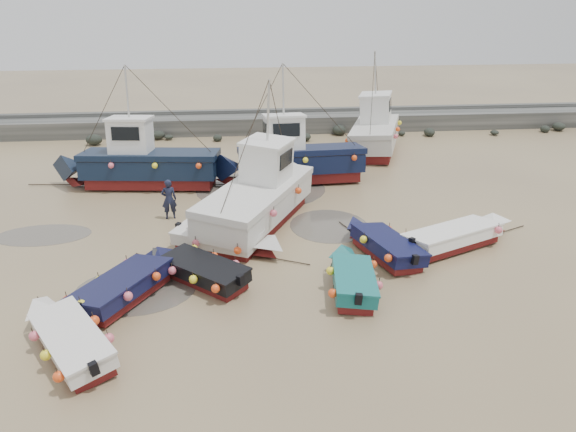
% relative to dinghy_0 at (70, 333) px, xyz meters
% --- Properties ---
extents(ground, '(120.00, 120.00, 0.00)m').
position_rel_dinghy_0_xyz_m(ground, '(4.80, 4.50, -0.55)').
color(ground, '#9D895E').
rests_on(ground, ground).
extents(seawall, '(60.00, 4.92, 1.50)m').
position_rel_dinghy_0_xyz_m(seawall, '(4.85, 26.49, 0.08)').
color(seawall, '#62625E').
rests_on(seawall, ground).
extents(puddle_a, '(4.21, 4.21, 0.01)m').
position_rel_dinghy_0_xyz_m(puddle_a, '(1.29, 3.38, -0.55)').
color(puddle_a, '#544E44').
rests_on(puddle_a, ground).
extents(puddle_b, '(3.48, 3.48, 0.01)m').
position_rel_dinghy_0_xyz_m(puddle_b, '(8.97, 8.36, -0.55)').
color(puddle_b, '#544E44').
rests_on(puddle_b, ground).
extents(puddle_c, '(4.00, 4.00, 0.01)m').
position_rel_dinghy_0_xyz_m(puddle_c, '(-3.32, 8.60, -0.55)').
color(puddle_c, '#544E44').
rests_on(puddle_c, ground).
extents(puddle_d, '(6.79, 6.79, 0.01)m').
position_rel_dinghy_0_xyz_m(puddle_d, '(6.25, 13.62, -0.55)').
color(puddle_d, '#544E44').
rests_on(puddle_d, ground).
extents(dinghy_0, '(3.66, 5.37, 1.43)m').
position_rel_dinghy_0_xyz_m(dinghy_0, '(0.00, 0.00, 0.00)').
color(dinghy_0, maroon).
rests_on(dinghy_0, ground).
extents(dinghy_1, '(3.76, 5.55, 1.43)m').
position_rel_dinghy_0_xyz_m(dinghy_1, '(1.20, 3.00, -0.00)').
color(dinghy_1, maroon).
rests_on(dinghy_1, ground).
extents(dinghy_2, '(2.14, 5.19, 1.43)m').
position_rel_dinghy_0_xyz_m(dinghy_2, '(8.74, 2.62, 0.02)').
color(dinghy_2, maroon).
rests_on(dinghy_2, ground).
extents(dinghy_3, '(6.20, 3.47, 1.43)m').
position_rel_dinghy_0_xyz_m(dinghy_3, '(13.84, 5.69, -0.01)').
color(dinghy_3, maroon).
rests_on(dinghy_3, ground).
extents(dinghy_4, '(4.50, 4.32, 1.43)m').
position_rel_dinghy_0_xyz_m(dinghy_4, '(3.45, 3.86, 0.01)').
color(dinghy_4, maroon).
rests_on(dinghy_4, ground).
extents(dinghy_5, '(5.39, 3.40, 1.43)m').
position_rel_dinghy_0_xyz_m(dinghy_5, '(4.44, 6.21, 0.00)').
color(dinghy_5, maroon).
rests_on(dinghy_5, ground).
extents(dinghy_6, '(2.61, 5.58, 1.43)m').
position_rel_dinghy_0_xyz_m(dinghy_6, '(10.49, 5.26, 0.00)').
color(dinghy_6, maroon).
rests_on(dinghy_6, ground).
extents(cabin_boat_0, '(10.27, 3.64, 6.22)m').
position_rel_dinghy_0_xyz_m(cabin_boat_0, '(-0.08, 14.78, 0.79)').
color(cabin_boat_0, maroon).
rests_on(cabin_boat_0, ground).
extents(cabin_boat_1, '(6.23, 10.14, 6.22)m').
position_rel_dinghy_0_xyz_m(cabin_boat_1, '(6.03, 9.24, 0.77)').
color(cabin_boat_1, maroon).
rests_on(cabin_boat_1, ground).
extents(cabin_boat_2, '(9.83, 3.14, 6.22)m').
position_rel_dinghy_0_xyz_m(cabin_boat_2, '(7.90, 14.63, 0.80)').
color(cabin_boat_2, maroon).
rests_on(cabin_boat_2, ground).
extents(cabin_boat_3, '(4.94, 9.17, 6.22)m').
position_rel_dinghy_0_xyz_m(cabin_boat_3, '(14.18, 20.54, 0.82)').
color(cabin_boat_3, maroon).
rests_on(cabin_boat_3, ground).
extents(person, '(0.73, 0.53, 1.86)m').
position_rel_dinghy_0_xyz_m(person, '(1.90, 9.97, -0.55)').
color(person, '#171C31').
rests_on(person, ground).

